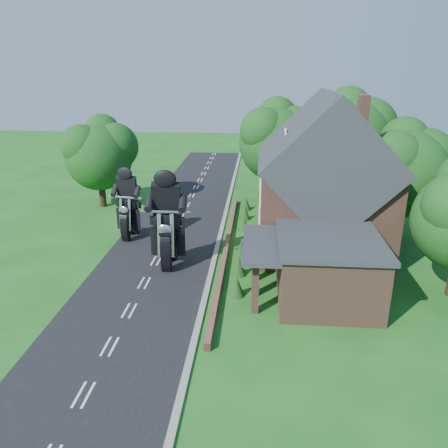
# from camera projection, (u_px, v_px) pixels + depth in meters

# --- Properties ---
(ground) EXTENTS (120.00, 120.00, 0.00)m
(ground) POSITION_uv_depth(u_px,v_px,m) (144.00, 283.00, 24.76)
(ground) COLOR #195A19
(ground) RESTS_ON ground
(road) EXTENTS (7.00, 80.00, 0.02)m
(road) POSITION_uv_depth(u_px,v_px,m) (144.00, 283.00, 24.76)
(road) COLOR black
(road) RESTS_ON ground
(kerb) EXTENTS (0.30, 80.00, 0.12)m
(kerb) POSITION_uv_depth(u_px,v_px,m) (208.00, 285.00, 24.46)
(kerb) COLOR gray
(kerb) RESTS_ON ground
(garden_wall) EXTENTS (0.30, 22.00, 0.40)m
(garden_wall) POSITION_uv_depth(u_px,v_px,m) (226.00, 248.00, 29.05)
(garden_wall) COLOR brown
(garden_wall) RESTS_ON ground
(house) EXTENTS (9.54, 8.64, 10.24)m
(house) POSITION_uv_depth(u_px,v_px,m) (323.00, 186.00, 28.12)
(house) COLOR brown
(house) RESTS_ON ground
(annex) EXTENTS (7.05, 5.94, 3.44)m
(annex) POSITION_uv_depth(u_px,v_px,m) (325.00, 267.00, 22.66)
(annex) COLOR brown
(annex) RESTS_ON ground
(tree_house_right) EXTENTS (6.51, 6.00, 8.40)m
(tree_house_right) POSITION_uv_depth(u_px,v_px,m) (410.00, 166.00, 29.82)
(tree_house_right) COLOR black
(tree_house_right) RESTS_ON ground
(tree_behind_house) EXTENTS (7.81, 7.20, 10.08)m
(tree_behind_house) POSITION_uv_depth(u_px,v_px,m) (353.00, 134.00, 36.70)
(tree_behind_house) COLOR black
(tree_behind_house) RESTS_ON ground
(tree_behind_left) EXTENTS (6.94, 6.40, 9.16)m
(tree_behind_left) POSITION_uv_depth(u_px,v_px,m) (281.00, 137.00, 38.25)
(tree_behind_left) COLOR black
(tree_behind_left) RESTS_ON ground
(tree_far_road) EXTENTS (6.08, 5.60, 7.84)m
(tree_far_road) POSITION_uv_depth(u_px,v_px,m) (103.00, 151.00, 36.86)
(tree_far_road) COLOR black
(tree_far_road) RESTS_ON ground
(shrub_a) EXTENTS (0.90, 0.90, 1.10)m
(shrub_a) POSITION_uv_depth(u_px,v_px,m) (237.00, 286.00, 23.23)
(shrub_a) COLOR #143A12
(shrub_a) RESTS_ON ground
(shrub_b) EXTENTS (0.90, 0.90, 1.10)m
(shrub_b) POSITION_uv_depth(u_px,v_px,m) (239.00, 266.00, 25.58)
(shrub_b) COLOR #143A12
(shrub_b) RESTS_ON ground
(shrub_c) EXTENTS (0.90, 0.90, 1.10)m
(shrub_c) POSITION_uv_depth(u_px,v_px,m) (241.00, 250.00, 27.92)
(shrub_c) COLOR #143A12
(shrub_c) RESTS_ON ground
(shrub_d) EXTENTS (0.90, 0.90, 1.10)m
(shrub_d) POSITION_uv_depth(u_px,v_px,m) (244.00, 223.00, 32.61)
(shrub_d) COLOR #143A12
(shrub_d) RESTS_ON ground
(shrub_e) EXTENTS (0.90, 0.90, 1.10)m
(shrub_e) POSITION_uv_depth(u_px,v_px,m) (245.00, 213.00, 34.95)
(shrub_e) COLOR #143A12
(shrub_e) RESTS_ON ground
(shrub_f) EXTENTS (0.90, 0.90, 1.10)m
(shrub_f) POSITION_uv_depth(u_px,v_px,m) (246.00, 204.00, 37.30)
(shrub_f) COLOR #143A12
(shrub_f) RESTS_ON ground
(motorcycle_lead) EXTENTS (0.52, 1.96, 1.82)m
(motorcycle_lead) POSITION_uv_depth(u_px,v_px,m) (169.00, 252.00, 26.60)
(motorcycle_lead) COLOR black
(motorcycle_lead) RESTS_ON ground
(motorcycle_follow) EXTENTS (0.69, 1.72, 1.56)m
(motorcycle_follow) POSITION_uv_depth(u_px,v_px,m) (130.00, 228.00, 31.05)
(motorcycle_follow) COLOR black
(motorcycle_follow) RESTS_ON ground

